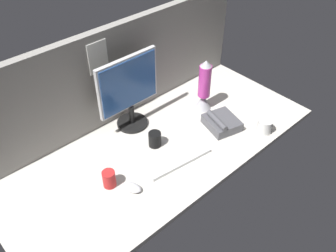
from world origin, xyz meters
TOP-DOWN VIEW (x-y plane):
  - ground_plane at (0.00, 0.00)cm, footprint 180.00×80.00cm
  - cubicle_wall_back at (-0.02, 37.50)cm, footprint 180.00×5.50cm
  - monitor at (-0.39, 25.13)cm, footprint 38.52×18.00cm
  - keyboard at (-0.73, -13.87)cm, footprint 38.36×17.62cm
  - mouse at (-30.52, -14.64)cm, footprint 8.50×10.92cm
  - mug_red_plastic at (-36.84, -4.85)cm, footprint 6.44×6.44cm
  - mug_black_travel at (-1.75, 1.95)cm, footprint 7.02×7.02cm
  - mug_ceramic_white at (51.67, -31.78)cm, footprint 8.36×8.36cm
  - lava_lamp at (42.50, 7.73)cm, footprint 10.20×10.20cm
  - desk_phone at (36.90, -12.30)cm, footprint 21.27×22.70cm

SIDE VIEW (x-z plane):
  - ground_plane at x=0.00cm, z-range -3.00..0.00cm
  - keyboard at x=-0.73cm, z-range 0.00..2.00cm
  - mouse at x=-30.52cm, z-range 0.00..3.40cm
  - desk_phone at x=36.90cm, z-range -1.21..7.59cm
  - mug_black_travel at x=-1.75cm, z-range 0.00..8.53cm
  - mug_ceramic_white at x=51.67cm, z-range 0.00..8.56cm
  - mug_red_plastic at x=-36.84cm, z-range 0.00..9.00cm
  - lava_lamp at x=42.50cm, z-range -2.69..30.71cm
  - monitor at x=-0.39cm, z-range 2.02..46.11cm
  - cubicle_wall_back at x=-0.02cm, z-range 0.02..57.32cm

